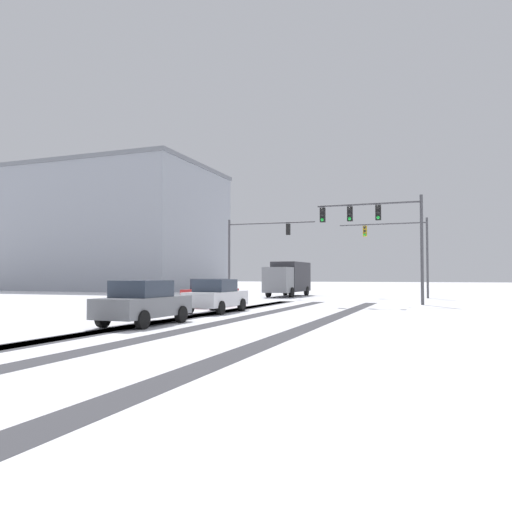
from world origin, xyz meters
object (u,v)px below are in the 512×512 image
at_px(traffic_signal_far_left, 253,243).
at_px(car_red_lead, 211,292).
at_px(car_white_second, 216,296).
at_px(traffic_signal_far_right, 401,243).
at_px(box_truck_delivery, 288,278).
at_px(car_grey_third, 143,303).
at_px(office_building_far_left_block, 108,230).
at_px(traffic_signal_near_right, 378,225).

xyz_separation_m(traffic_signal_far_left, car_red_lead, (1.88, -11.90, -3.69)).
relative_size(car_red_lead, car_white_second, 1.01).
bearing_deg(traffic_signal_far_left, traffic_signal_far_right, 18.83).
relative_size(traffic_signal_far_left, box_truck_delivery, 1.00).
bearing_deg(car_grey_third, traffic_signal_far_left, 100.92).
relative_size(car_white_second, box_truck_delivery, 0.55).
relative_size(car_white_second, office_building_far_left_block, 0.15).
bearing_deg(car_red_lead, car_grey_third, -76.98).
relative_size(traffic_signal_near_right, car_grey_third, 1.57).
relative_size(traffic_signal_far_right, office_building_far_left_block, 0.26).
relative_size(traffic_signal_far_left, car_white_second, 1.80).
bearing_deg(car_grey_third, traffic_signal_far_right, 75.08).
distance_m(car_red_lead, box_truck_delivery, 15.70).
bearing_deg(office_building_far_left_block, traffic_signal_near_right, -33.03).
bearing_deg(traffic_signal_far_right, car_grey_third, -104.92).
distance_m(traffic_signal_far_left, car_red_lead, 12.60).
bearing_deg(traffic_signal_near_right, traffic_signal_far_left, 143.66).
height_order(traffic_signal_far_left, traffic_signal_near_right, same).
xyz_separation_m(car_grey_third, office_building_far_left_block, (-31.33, 39.32, 7.03)).
distance_m(traffic_signal_far_right, car_grey_third, 27.85).
xyz_separation_m(traffic_signal_far_right, car_red_lead, (-9.62, -15.82, -3.68)).
height_order(traffic_signal_far_right, car_white_second, traffic_signal_far_right).
relative_size(box_truck_delivery, office_building_far_left_block, 0.27).
height_order(traffic_signal_far_left, car_grey_third, traffic_signal_far_left).
xyz_separation_m(car_red_lead, car_grey_third, (2.51, -10.85, 0.00)).
xyz_separation_m(traffic_signal_far_left, car_white_second, (4.21, -16.16, -3.69)).
relative_size(traffic_signal_far_left, car_red_lead, 1.77).
height_order(box_truck_delivery, office_building_far_left_block, office_building_far_left_block).
bearing_deg(box_truck_delivery, traffic_signal_far_right, 0.89).
bearing_deg(traffic_signal_near_right, car_red_lead, -157.69).
relative_size(traffic_signal_far_left, traffic_signal_far_right, 1.04).
xyz_separation_m(traffic_signal_far_left, traffic_signal_far_right, (11.50, 3.92, -0.01)).
bearing_deg(traffic_signal_far_right, traffic_signal_far_left, -161.17).
relative_size(traffic_signal_near_right, car_white_second, 1.58).
bearing_deg(office_building_far_left_block, car_white_second, -46.41).
relative_size(traffic_signal_far_right, car_white_second, 1.74).
distance_m(traffic_signal_near_right, office_building_far_left_block, 45.42).
xyz_separation_m(car_white_second, box_truck_delivery, (-2.32, 19.93, 0.82)).
bearing_deg(traffic_signal_near_right, box_truck_delivery, 127.59).
distance_m(traffic_signal_far_left, traffic_signal_near_right, 13.73).
bearing_deg(traffic_signal_near_right, car_white_second, -130.47).
relative_size(traffic_signal_far_left, car_grey_third, 1.79).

